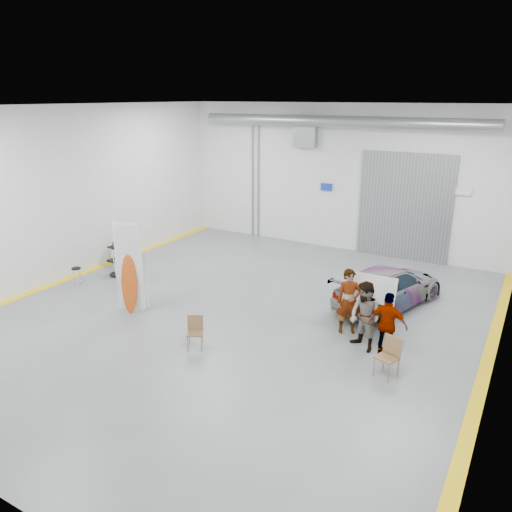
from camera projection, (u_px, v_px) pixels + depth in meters
The scene contains 13 objects.
ground at pixel (237, 314), 14.96m from camera, with size 16.00×16.00×0.00m, color slate.
room_shell at pixel (280, 170), 15.42m from camera, with size 14.02×16.18×6.01m.
sedan_car at pixel (389, 286), 15.47m from camera, with size 1.74×4.26×1.24m, color white.
person_a at pixel (349, 301), 13.58m from camera, with size 0.67×0.44×1.84m, color #997353.
person_b at pixel (365, 317), 12.65m from camera, with size 0.90×0.69×1.83m, color slate.
person_c at pixel (388, 324), 12.40m from camera, with size 0.97×0.40×1.68m, color brown.
surfboard_display at pixel (127, 274), 14.81m from camera, with size 0.80×0.42×2.95m.
folding_chair_near at pixel (195, 339), 12.89m from camera, with size 0.55×0.59×0.85m.
folding_chair_far at pixel (386, 365), 11.57m from camera, with size 0.58×0.61×0.97m.
shop_stool at pixel (77, 277), 17.16m from camera, with size 0.33×0.33×0.64m.
work_table at pixel (120, 248), 19.10m from camera, with size 1.22×0.78×0.92m.
office_chair at pixel (119, 261), 18.13m from camera, with size 0.63×0.63×1.17m.
trunk_lid at pixel (371, 286), 13.72m from camera, with size 1.44×0.88×0.04m, color silver.
Camera 1 is at (7.36, -11.57, 6.27)m, focal length 35.00 mm.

